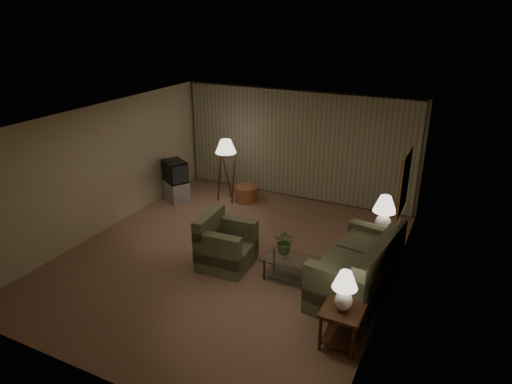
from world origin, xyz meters
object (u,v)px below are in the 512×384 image
Objects in this scene: table_lamp_near at (345,288)px; table_lamp_far at (384,211)px; tv_cabinet at (176,191)px; ottoman at (246,194)px; coffee_table at (292,266)px; sofa at (356,270)px; vase at (285,254)px; armchair at (227,246)px; side_table_near at (342,321)px; floor_lamp at (226,169)px; crt_tv at (175,171)px; side_table_far at (381,242)px.

table_lamp_near is 2.60m from table_lamp_far.
ottoman is (1.59, 0.73, -0.06)m from tv_cabinet.
table_lamp_far is 1.98m from coffee_table.
vase is (-1.24, -0.10, 0.06)m from sofa.
vase is (1.14, 0.06, 0.10)m from armchair.
armchair is 2.79m from side_table_near.
floor_lamp is at bearing 25.82° from armchair.
vase is (-1.39, 1.25, -0.46)m from table_lamp_near.
tv_cabinet is 1.10× the size of crt_tv.
floor_lamp is (-4.05, 3.89, -0.14)m from table_lamp_near.
vase is (-1.39, -1.35, 0.10)m from side_table_far.
tv_cabinet is 1.48× the size of ottoman.
side_table_far is 0.79× the size of crt_tv.
sofa reaches higher than vase.
tv_cabinet is at bearing 47.31° from armchair.
floor_lamp is (1.15, 0.53, 0.57)m from tv_cabinet.
sofa is at bearing -96.84° from side_table_far.
side_table_far is at bearing 0.00° from table_lamp_far.
armchair is 1.76× the size of side_table_far.
side_table_near is at bearing -1.79° from crt_tv.
side_table_near is 0.38× the size of floor_lamp.
side_table_far is 0.98× the size of table_lamp_near.
armchair is at bearing -78.47° from sofa.
table_lamp_near is (-0.00, 0.00, 0.55)m from side_table_near.
armchair is 1.44× the size of table_lamp_far.
tv_cabinet is 0.53× the size of floor_lamp.
table_lamp_far reaches higher than coffee_table.
coffee_table is at bearing 134.79° from table_lamp_near.
vase is at bearing -135.86° from table_lamp_far.
crt_tv is (-3.96, 2.11, 0.49)m from coffee_table.
sofa is 13.30× the size of vase.
side_table_near is at bearing -48.59° from ottoman.
crt_tv is at bearing -155.36° from floor_lamp.
side_table_far is at bearing -179.24° from sofa.
coffee_table is at bearing 134.79° from side_table_near.
side_table_far is 5.27m from crt_tv.
crt_tv is (0.00, 0.00, 0.52)m from tv_cabinet.
side_table_near is 2.60m from side_table_far.
crt_tv reaches higher than vase.
table_lamp_near is at bearing -41.94° from vase.
ottoman is (0.44, 0.20, -0.63)m from floor_lamp.
side_table_far is (0.00, 2.60, -0.01)m from side_table_near.
crt_tv is 1.27m from floor_lamp.
side_table_near is 6.19m from tv_cabinet.
vase is at bearing -44.78° from floor_lamp.
side_table_far is 0.38× the size of floor_lamp.
side_table_near is 0.81× the size of table_lamp_far.
table_lamp_far is at bearing 90.00° from table_lamp_near.
vase reaches higher than coffee_table.
table_lamp_far is (0.00, 2.60, 0.07)m from table_lamp_near.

